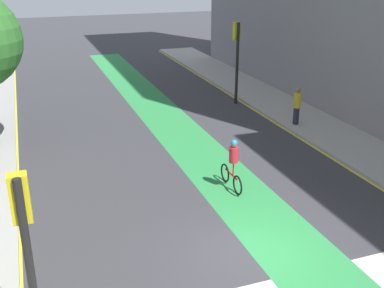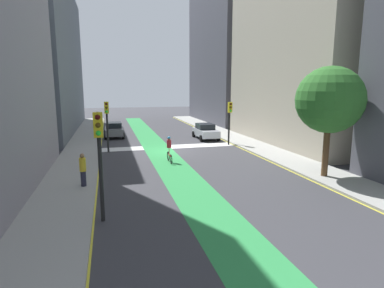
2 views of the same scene
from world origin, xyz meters
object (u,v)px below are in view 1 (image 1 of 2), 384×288
object	(u,v)px
traffic_signal_near_left	(25,234)
traffic_signal_far_right	(237,47)
pedestrian_sidewalk_right_a	(297,106)
cyclist_in_lane	(233,163)

from	to	relation	value
traffic_signal_near_left	traffic_signal_far_right	size ratio (longest dim) A/B	0.90
traffic_signal_near_left	traffic_signal_far_right	bearing A→B (deg)	53.20
pedestrian_sidewalk_right_a	traffic_signal_near_left	bearing A→B (deg)	-139.90
traffic_signal_near_left	traffic_signal_far_right	world-z (taller)	traffic_signal_far_right
traffic_signal_near_left	cyclist_in_lane	world-z (taller)	traffic_signal_near_left
traffic_signal_near_left	pedestrian_sidewalk_right_a	size ratio (longest dim) A/B	2.25
traffic_signal_near_left	pedestrian_sidewalk_right_a	xyz separation A→B (m)	(12.22, 10.28, -1.74)
traffic_signal_far_right	cyclist_in_lane	bearing A→B (deg)	-115.22
cyclist_in_lane	pedestrian_sidewalk_right_a	distance (m)	7.41
cyclist_in_lane	pedestrian_sidewalk_right_a	xyz separation A→B (m)	(5.55, 4.91, 0.09)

